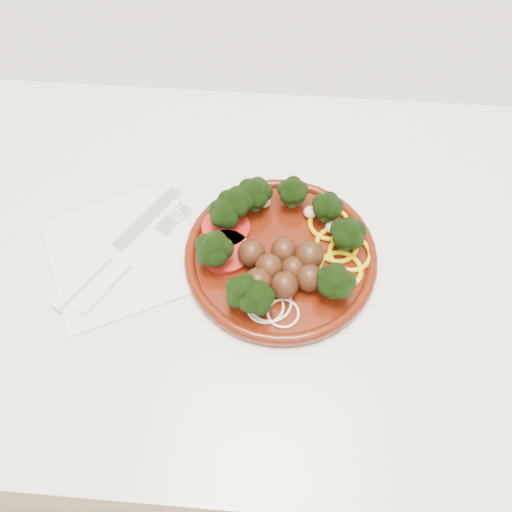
# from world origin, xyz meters

# --- Properties ---
(counter) EXTENTS (2.40, 0.60, 0.90)m
(counter) POSITION_xyz_m (0.00, 1.70, 0.45)
(counter) COLOR beige
(counter) RESTS_ON ground
(plate) EXTENTS (0.24, 0.24, 0.06)m
(plate) POSITION_xyz_m (-0.09, 1.69, 0.92)
(plate) COLOR #421106
(plate) RESTS_ON counter
(napkin) EXTENTS (0.24, 0.24, 0.00)m
(napkin) POSITION_xyz_m (-0.29, 1.68, 0.90)
(napkin) COLOR white
(napkin) RESTS_ON counter
(knife) EXTENTS (0.13, 0.20, 0.01)m
(knife) POSITION_xyz_m (-0.31, 1.67, 0.91)
(knife) COLOR silver
(knife) RESTS_ON napkin
(fork) EXTENTS (0.11, 0.18, 0.01)m
(fork) POSITION_xyz_m (-0.29, 1.65, 0.91)
(fork) COLOR white
(fork) RESTS_ON napkin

